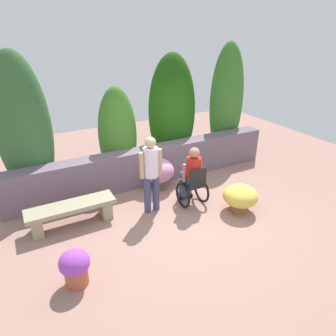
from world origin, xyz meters
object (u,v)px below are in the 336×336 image
at_px(person_in_wheelchair, 192,178).
at_px(flower_pot_red_accent, 159,172).
at_px(person_standing_companion, 151,170).
at_px(flower_pot_terracotta_by_wall, 240,197).
at_px(stone_bench, 72,211).
at_px(flower_pot_purple_near, 75,266).

xyz_separation_m(person_in_wheelchair, flower_pot_red_accent, (-0.30, 1.00, -0.23)).
height_order(person_standing_companion, flower_pot_terracotta_by_wall, person_standing_companion).
height_order(stone_bench, flower_pot_red_accent, flower_pot_red_accent).
bearing_deg(person_standing_companion, flower_pot_purple_near, -149.35).
bearing_deg(flower_pot_terracotta_by_wall, flower_pot_red_accent, 121.00).
height_order(person_standing_companion, flower_pot_purple_near, person_standing_companion).
relative_size(stone_bench, person_standing_companion, 1.02).
distance_m(person_standing_companion, flower_pot_purple_near, 2.34).
bearing_deg(flower_pot_red_accent, person_standing_companion, -124.47).
relative_size(person_in_wheelchair, flower_pot_terracotta_by_wall, 1.83).
relative_size(flower_pot_purple_near, flower_pot_red_accent, 0.81).
distance_m(flower_pot_terracotta_by_wall, flower_pot_red_accent, 2.02).
bearing_deg(person_standing_companion, person_in_wheelchair, -12.72).
bearing_deg(flower_pot_red_accent, person_in_wheelchair, -73.55).
xyz_separation_m(flower_pot_purple_near, flower_pot_red_accent, (2.46, 2.14, 0.07)).
xyz_separation_m(person_in_wheelchair, flower_pot_terracotta_by_wall, (0.74, -0.72, -0.31)).
distance_m(person_in_wheelchair, flower_pot_purple_near, 2.99).
bearing_deg(flower_pot_red_accent, flower_pot_terracotta_by_wall, -59.00).
xyz_separation_m(stone_bench, person_standing_companion, (1.58, -0.29, 0.64)).
xyz_separation_m(stone_bench, flower_pot_terracotta_by_wall, (3.21, -1.15, 0.01)).
relative_size(stone_bench, person_in_wheelchair, 1.26).
xyz_separation_m(stone_bench, person_in_wheelchair, (2.47, -0.43, 0.32)).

